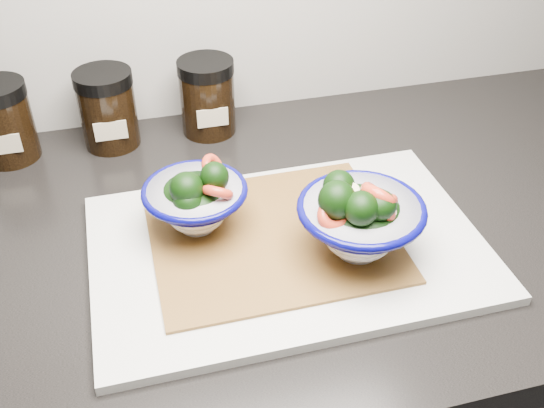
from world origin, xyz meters
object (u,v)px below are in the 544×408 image
object	(u,v)px
bowl_right	(360,219)
spice_jar_b	(3,122)
bowl_left	(196,200)
spice_jar_d	(207,97)
spice_jar_c	(108,109)
cutting_board	(287,247)

from	to	relation	value
bowl_right	spice_jar_b	world-z (taller)	bowl_right
bowl_left	spice_jar_d	bearing A→B (deg)	76.83
bowl_right	spice_jar_b	xyz separation A→B (m)	(-0.39, 0.33, -0.01)
bowl_right	spice_jar_c	world-z (taller)	bowl_right
cutting_board	bowl_right	xyz separation A→B (m)	(0.07, -0.04, 0.06)
bowl_right	spice_jar_c	bearing A→B (deg)	127.06
cutting_board	spice_jar_d	size ratio (longest dim) A/B	3.98
cutting_board	spice_jar_c	distance (m)	0.35
bowl_left	spice_jar_b	bearing A→B (deg)	132.86
spice_jar_c	spice_jar_d	bearing A→B (deg)	0.00
bowl_right	cutting_board	bearing A→B (deg)	151.98
bowl_right	spice_jar_c	size ratio (longest dim) A/B	1.26
spice_jar_d	spice_jar_c	bearing A→B (deg)	180.00
bowl_right	spice_jar_b	distance (m)	0.52
cutting_board	spice_jar_b	size ratio (longest dim) A/B	3.98
spice_jar_d	spice_jar_b	bearing A→B (deg)	180.00
bowl_left	bowl_right	size ratio (longest dim) A/B	0.87
spice_jar_b	spice_jar_d	world-z (taller)	same
bowl_left	spice_jar_d	xyz separation A→B (m)	(0.06, 0.25, 0.00)
spice_jar_b	spice_jar_c	bearing A→B (deg)	0.00
bowl_right	spice_jar_d	distance (m)	0.35
spice_jar_d	bowl_right	bearing A→B (deg)	-71.96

